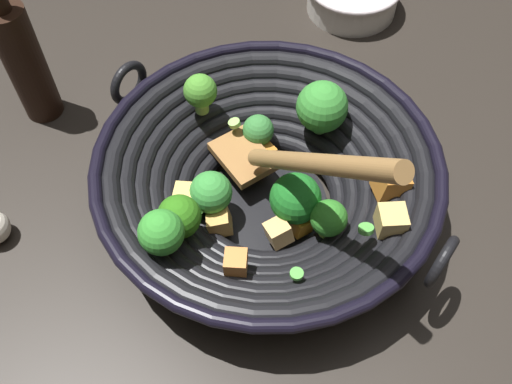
# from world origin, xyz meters

# --- Properties ---
(ground_plane) EXTENTS (4.00, 4.00, 0.00)m
(ground_plane) POSITION_xyz_m (0.00, 0.00, 0.00)
(ground_plane) COLOR #28231E
(wok) EXTENTS (0.36, 0.36, 0.24)m
(wok) POSITION_xyz_m (0.00, -0.00, 0.06)
(wok) COLOR black
(wok) RESTS_ON ground
(soy_sauce_bottle) EXTENTS (0.05, 0.05, 0.21)m
(soy_sauce_bottle) POSITION_xyz_m (-0.23, -0.22, 0.08)
(soy_sauce_bottle) COLOR black
(soy_sauce_bottle) RESTS_ON ground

